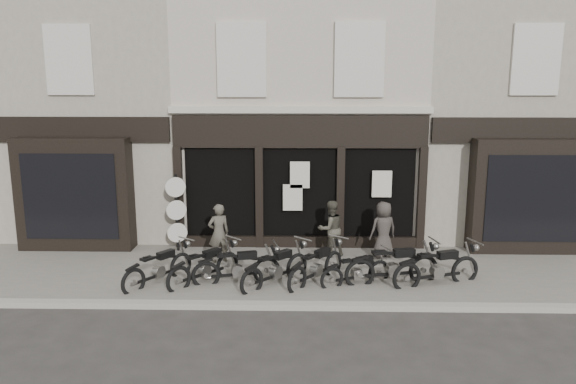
{
  "coord_description": "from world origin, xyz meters",
  "views": [
    {
      "loc": [
        0.02,
        -12.69,
        4.96
      ],
      "look_at": [
        -0.31,
        1.6,
        2.01
      ],
      "focal_mm": 35.0,
      "sensor_mm": 36.0,
      "label": 1
    }
  ],
  "objects_px": {
    "motorcycle_6": "(393,269)",
    "man_left": "(219,233)",
    "motorcycle_5": "(357,273)",
    "motorcycle_0": "(159,271)",
    "motorcycle_1": "(205,269)",
    "motorcycle_7": "(437,271)",
    "motorcycle_3": "(276,271)",
    "motorcycle_2": "(238,270)",
    "motorcycle_4": "(317,269)",
    "advert_sign_post": "(177,216)",
    "man_right": "(383,230)",
    "man_centre": "(331,229)"
  },
  "relations": [
    {
      "from": "motorcycle_1",
      "to": "motorcycle_2",
      "type": "relative_size",
      "value": 0.83
    },
    {
      "from": "motorcycle_6",
      "to": "advert_sign_post",
      "type": "height_order",
      "value": "advert_sign_post"
    },
    {
      "from": "motorcycle_7",
      "to": "motorcycle_2",
      "type": "bearing_deg",
      "value": 160.69
    },
    {
      "from": "man_right",
      "to": "motorcycle_4",
      "type": "bearing_deg",
      "value": 24.73
    },
    {
      "from": "motorcycle_1",
      "to": "motorcycle_3",
      "type": "relative_size",
      "value": 1.0
    },
    {
      "from": "motorcycle_5",
      "to": "motorcycle_7",
      "type": "height_order",
      "value": "motorcycle_7"
    },
    {
      "from": "motorcycle_7",
      "to": "advert_sign_post",
      "type": "distance_m",
      "value": 7.17
    },
    {
      "from": "man_right",
      "to": "advert_sign_post",
      "type": "bearing_deg",
      "value": -24.74
    },
    {
      "from": "motorcycle_2",
      "to": "motorcycle_7",
      "type": "relative_size",
      "value": 0.95
    },
    {
      "from": "motorcycle_4",
      "to": "man_centre",
      "type": "height_order",
      "value": "man_centre"
    },
    {
      "from": "motorcycle_4",
      "to": "motorcycle_5",
      "type": "relative_size",
      "value": 1.04
    },
    {
      "from": "man_centre",
      "to": "man_right",
      "type": "height_order",
      "value": "man_centre"
    },
    {
      "from": "motorcycle_0",
      "to": "man_right",
      "type": "relative_size",
      "value": 1.17
    },
    {
      "from": "motorcycle_2",
      "to": "motorcycle_6",
      "type": "relative_size",
      "value": 0.9
    },
    {
      "from": "motorcycle_1",
      "to": "advert_sign_post",
      "type": "bearing_deg",
      "value": 68.44
    },
    {
      "from": "motorcycle_0",
      "to": "motorcycle_3",
      "type": "height_order",
      "value": "motorcycle_3"
    },
    {
      "from": "motorcycle_3",
      "to": "man_centre",
      "type": "xyz_separation_m",
      "value": [
        1.4,
        2.09,
        0.48
      ]
    },
    {
      "from": "man_centre",
      "to": "motorcycle_6",
      "type": "bearing_deg",
      "value": 100.73
    },
    {
      "from": "motorcycle_1",
      "to": "motorcycle_7",
      "type": "relative_size",
      "value": 0.79
    },
    {
      "from": "motorcycle_4",
      "to": "advert_sign_post",
      "type": "xyz_separation_m",
      "value": [
        -3.85,
        2.3,
        0.71
      ]
    },
    {
      "from": "motorcycle_6",
      "to": "man_left",
      "type": "relative_size",
      "value": 1.48
    },
    {
      "from": "motorcycle_0",
      "to": "man_centre",
      "type": "height_order",
      "value": "man_centre"
    },
    {
      "from": "motorcycle_1",
      "to": "man_centre",
      "type": "distance_m",
      "value": 3.73
    },
    {
      "from": "motorcycle_7",
      "to": "man_left",
      "type": "xyz_separation_m",
      "value": [
        -5.41,
        1.51,
        0.47
      ]
    },
    {
      "from": "motorcycle_4",
      "to": "motorcycle_7",
      "type": "xyz_separation_m",
      "value": [
        2.86,
        -0.15,
        0.03
      ]
    },
    {
      "from": "motorcycle_5",
      "to": "man_centre",
      "type": "distance_m",
      "value": 2.17
    },
    {
      "from": "motorcycle_4",
      "to": "advert_sign_post",
      "type": "bearing_deg",
      "value": 96.64
    },
    {
      "from": "motorcycle_5",
      "to": "motorcycle_7",
      "type": "distance_m",
      "value": 1.9
    },
    {
      "from": "man_left",
      "to": "man_centre",
      "type": "height_order",
      "value": "man_left"
    },
    {
      "from": "motorcycle_1",
      "to": "motorcycle_6",
      "type": "height_order",
      "value": "motorcycle_6"
    },
    {
      "from": "motorcycle_5",
      "to": "motorcycle_0",
      "type": "bearing_deg",
      "value": 156.1
    },
    {
      "from": "motorcycle_6",
      "to": "motorcycle_4",
      "type": "bearing_deg",
      "value": 166.14
    },
    {
      "from": "motorcycle_2",
      "to": "motorcycle_6",
      "type": "distance_m",
      "value": 3.72
    },
    {
      "from": "man_right",
      "to": "man_centre",
      "type": "bearing_deg",
      "value": -22.69
    },
    {
      "from": "man_centre",
      "to": "advert_sign_post",
      "type": "distance_m",
      "value": 4.3
    },
    {
      "from": "man_left",
      "to": "motorcycle_3",
      "type": "bearing_deg",
      "value": 111.59
    },
    {
      "from": "man_right",
      "to": "motorcycle_3",
      "type": "bearing_deg",
      "value": 15.46
    },
    {
      "from": "motorcycle_4",
      "to": "motorcycle_1",
      "type": "bearing_deg",
      "value": 129.08
    },
    {
      "from": "motorcycle_1",
      "to": "motorcycle_4",
      "type": "bearing_deg",
      "value": -45.99
    },
    {
      "from": "motorcycle_2",
      "to": "man_centre",
      "type": "xyz_separation_m",
      "value": [
        2.32,
        2.02,
        0.49
      ]
    },
    {
      "from": "motorcycle_0",
      "to": "man_left",
      "type": "xyz_separation_m",
      "value": [
        1.23,
        1.53,
        0.51
      ]
    },
    {
      "from": "motorcycle_0",
      "to": "motorcycle_3",
      "type": "bearing_deg",
      "value": -53.89
    },
    {
      "from": "motorcycle_1",
      "to": "motorcycle_3",
      "type": "distance_m",
      "value": 1.72
    },
    {
      "from": "motorcycle_1",
      "to": "man_left",
      "type": "distance_m",
      "value": 1.53
    },
    {
      "from": "motorcycle_3",
      "to": "man_centre",
      "type": "relative_size",
      "value": 1.13
    },
    {
      "from": "motorcycle_4",
      "to": "man_centre",
      "type": "relative_size",
      "value": 1.18
    },
    {
      "from": "motorcycle_6",
      "to": "man_centre",
      "type": "relative_size",
      "value": 1.5
    },
    {
      "from": "motorcycle_4",
      "to": "advert_sign_post",
      "type": "height_order",
      "value": "advert_sign_post"
    },
    {
      "from": "motorcycle_3",
      "to": "man_right",
      "type": "distance_m",
      "value": 3.51
    },
    {
      "from": "motorcycle_2",
      "to": "motorcycle_7",
      "type": "distance_m",
      "value": 4.75
    }
  ]
}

